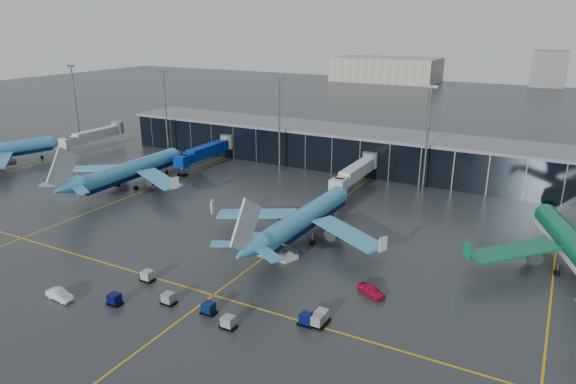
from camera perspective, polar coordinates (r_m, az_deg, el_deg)
The scene contains 12 objects.
ground at distance 95.98m, azimuth -7.81°, elevation -5.95°, with size 600.00×600.00×0.00m, color #282B2D.
terminal_pier at distance 146.06m, azimuth 6.53°, elevation 4.88°, with size 142.00×17.00×10.70m.
jet_bridges at distance 147.13m, azimuth -9.13°, elevation 4.52°, with size 94.00×27.50×7.20m.
flood_masts at distance 131.57m, azimuth 6.70°, elevation 7.12°, with size 203.00×0.50×25.50m.
distant_hangars at distance 341.42m, azimuth 28.44°, elevation 11.14°, with size 260.00×71.00×22.00m.
taxi_lines at distance 99.27m, azimuth 0.51°, elevation -4.91°, with size 220.00×120.00×0.02m.
airliner_arkefly at distance 133.00m, azimuth -17.09°, elevation 3.42°, with size 38.57×43.92×13.50m, color #3992BD, non-canonical shape.
airliner_klm_near at distance 96.12m, azimuth 1.83°, elevation -1.58°, with size 36.91×42.04×12.92m, color #3A93BE, non-canonical shape.
baggage_carts at distance 75.20m, azimuth -7.19°, elevation -12.59°, with size 31.51×11.95×1.70m.
mobile_airstair at distance 89.60m, azimuth -0.05°, elevation -7.06°, with size 3.20×3.78×3.45m.
service_van_red at distance 79.75m, azimuth 9.25°, elevation -10.72°, with size 1.91×4.76×1.62m, color #B50D34.
service_van_white at distance 84.74m, azimuth -24.03°, elevation -10.38°, with size 1.64×4.70×1.55m, color silver.
Camera 1 is at (52.63, -69.96, 39.33)m, focal length 32.00 mm.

